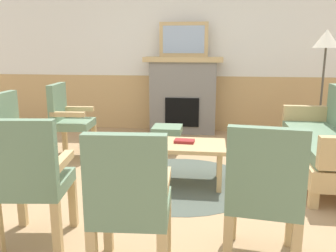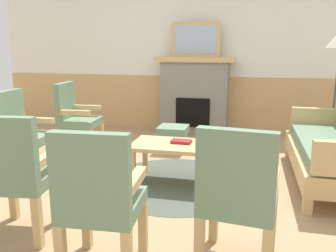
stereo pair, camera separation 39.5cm
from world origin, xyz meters
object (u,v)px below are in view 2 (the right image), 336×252
at_px(armchair_front_left, 99,196).
at_px(armchair_corner_left, 238,192).
at_px(fireplace, 195,95).
at_px(coffee_table, 177,149).
at_px(armchair_near_fireplace, 20,131).
at_px(couch, 333,148).
at_px(armchair_by_window_left, 75,116).
at_px(armchair_front_center, 16,171).
at_px(framed_picture, 196,39).
at_px(book_on_table, 181,142).
at_px(footstool, 173,132).

relative_size(armchair_front_left, armchair_corner_left, 1.00).
xyz_separation_m(fireplace, armchair_corner_left, (0.86, -3.74, -0.11)).
bearing_deg(coffee_table, armchair_near_fireplace, -173.05).
bearing_deg(fireplace, couch, -47.53).
bearing_deg(fireplace, armchair_corner_left, -77.05).
xyz_separation_m(fireplace, armchair_by_window_left, (-1.38, -1.60, -0.11)).
height_order(coffee_table, armchair_near_fireplace, armchair_near_fireplace).
xyz_separation_m(armchair_near_fireplace, armchair_corner_left, (2.41, -1.20, 0.00)).
height_order(armchair_front_center, armchair_corner_left, same).
xyz_separation_m(coffee_table, armchair_front_center, (-0.95, -1.37, 0.15)).
bearing_deg(armchair_corner_left, fireplace, 102.95).
xyz_separation_m(fireplace, framed_picture, (0.00, 0.00, 0.91)).
bearing_deg(armchair_near_fireplace, fireplace, 58.62).
distance_m(fireplace, framed_picture, 0.91).
relative_size(book_on_table, armchair_near_fireplace, 0.22).
xyz_separation_m(book_on_table, armchair_by_window_left, (-1.59, 0.69, 0.08)).
height_order(coffee_table, armchair_front_center, armchair_front_center).
distance_m(coffee_table, book_on_table, 0.09).
height_order(coffee_table, armchair_by_window_left, armchair_by_window_left).
height_order(framed_picture, armchair_front_left, framed_picture).
bearing_deg(armchair_by_window_left, armchair_corner_left, -43.67).
distance_m(coffee_table, armchair_front_left, 1.68).
xyz_separation_m(framed_picture, book_on_table, (0.22, -2.29, -1.10)).
bearing_deg(couch, coffee_table, -167.17).
xyz_separation_m(couch, armchair_corner_left, (-0.94, -1.78, 0.14)).
distance_m(coffee_table, armchair_by_window_left, 1.72).
bearing_deg(armchair_corner_left, armchair_front_center, 178.90).
relative_size(coffee_table, armchair_corner_left, 0.98).
height_order(book_on_table, armchair_corner_left, armchair_corner_left).
bearing_deg(coffee_table, armchair_by_window_left, 154.77).
relative_size(couch, coffee_table, 1.88).
relative_size(footstool, armchair_front_left, 0.41).
bearing_deg(armchair_near_fireplace, book_on_table, 8.10).
height_order(coffee_table, armchair_corner_left, armchair_corner_left).
height_order(framed_picture, couch, framed_picture).
bearing_deg(armchair_by_window_left, couch, -6.50).
distance_m(footstool, armchair_corner_left, 2.76).
bearing_deg(framed_picture, armchair_front_center, -101.84).
distance_m(framed_picture, couch, 2.91).
height_order(framed_picture, coffee_table, framed_picture).
distance_m(framed_picture, armchair_by_window_left, 2.35).
relative_size(framed_picture, footstool, 2.00).
bearing_deg(framed_picture, armchair_near_fireplace, -121.38).
bearing_deg(framed_picture, book_on_table, -84.63).
bearing_deg(couch, armchair_near_fireplace, -170.17).
height_order(fireplace, armchair_corner_left, fireplace).
xyz_separation_m(couch, coffee_table, (-1.62, -0.37, -0.01)).
relative_size(framed_picture, couch, 0.44).
relative_size(couch, armchair_by_window_left, 1.84).
bearing_deg(book_on_table, armchair_corner_left, -65.99).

